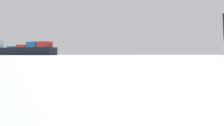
% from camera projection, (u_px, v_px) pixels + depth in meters
% --- Properties ---
extents(cargo_ship, '(147.40, 94.63, 34.68)m').
position_uv_depth(cargo_ship, '(22.00, 50.00, 858.84)').
color(cargo_ship, black).
rests_on(cargo_ship, ground_plane).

